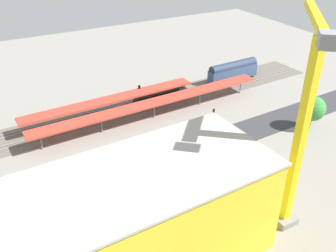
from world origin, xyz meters
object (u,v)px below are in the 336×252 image
object	(u,v)px
street_tree_1	(108,173)
parked_car_3	(153,152)
parked_car_4	(130,159)
platform_canopy_far	(111,99)
tower_crane	(303,116)
street_tree_0	(313,109)
traffic_light	(213,117)
parked_car_0	(219,130)
construction_building	(133,224)
platform_canopy_near	(154,103)
locomotive	(162,91)
parked_car_6	(75,174)
parked_car_1	(198,137)
parked_car_2	(176,143)
parked_car_5	(98,167)
box_truck_0	(69,212)
passenger_coach	(233,71)
street_tree_3	(198,146)

from	to	relation	value
street_tree_1	parked_car_3	bearing A→B (deg)	-149.06
parked_car_4	platform_canopy_far	bearing A→B (deg)	-102.21
tower_crane	street_tree_1	world-z (taller)	tower_crane
parked_car_3	street_tree_0	distance (m)	40.01
tower_crane	street_tree_0	size ratio (longest dim) A/B	4.06
tower_crane	traffic_light	distance (m)	33.76
parked_car_0	parked_car_4	world-z (taller)	parked_car_4
street_tree_1	construction_building	bearing A→B (deg)	81.80
platform_canopy_near	construction_building	xyz separation A→B (m)	(23.71, 40.11, 3.65)
locomotive	parked_car_6	size ratio (longest dim) A/B	3.59
locomotive	parked_car_4	world-z (taller)	locomotive
locomotive	parked_car_6	world-z (taller)	locomotive
parked_car_3	street_tree_1	bearing A→B (deg)	30.94
platform_canopy_far	parked_car_1	distance (m)	25.71
locomotive	street_tree_1	size ratio (longest dim) A/B	2.15
locomotive	parked_car_2	bearing A→B (deg)	69.32
platform_canopy_near	parked_car_5	size ratio (longest dim) A/B	13.58
box_truck_0	parked_car_1	bearing A→B (deg)	-161.82
passenger_coach	parked_car_1	world-z (taller)	passenger_coach
parked_car_1	street_tree_1	bearing A→B (deg)	18.32
parked_car_3	construction_building	bearing A→B (deg)	57.72
box_truck_0	street_tree_3	world-z (taller)	street_tree_3
parked_car_6	box_truck_0	xyz separation A→B (m)	(4.34, 11.11, 0.76)
parked_car_4	parked_car_5	world-z (taller)	same
parked_car_0	box_truck_0	size ratio (longest dim) A/B	0.55
parked_car_2	parked_car_4	bearing A→B (deg)	3.97
platform_canopy_far	street_tree_0	world-z (taller)	street_tree_0
street_tree_3	parked_car_4	bearing A→B (deg)	-37.27
parked_car_4	parked_car_6	xyz separation A→B (m)	(11.82, -0.56, -0.00)
parked_car_6	platform_canopy_far	bearing A→B (deg)	-127.14
traffic_light	parked_car_4	bearing A→B (deg)	3.82
parked_car_1	traffic_light	world-z (taller)	traffic_light
parked_car_0	street_tree_0	world-z (taller)	street_tree_0
construction_building	tower_crane	distance (m)	29.79
parked_car_6	traffic_light	xyz separation A→B (m)	(-34.12, -0.93, 3.56)
parked_car_1	box_truck_0	world-z (taller)	box_truck_0
parked_car_4	parked_car_5	size ratio (longest dim) A/B	1.03
passenger_coach	parked_car_3	world-z (taller)	passenger_coach
passenger_coach	parked_car_1	size ratio (longest dim) A/B	4.16
platform_canopy_far	tower_crane	size ratio (longest dim) A/B	1.38
construction_building	platform_canopy_far	bearing A→B (deg)	-109.95
platform_canopy_far	street_tree_1	size ratio (longest dim) A/B	5.92
parked_car_3	street_tree_3	bearing A→B (deg)	122.88
platform_canopy_near	parked_car_6	bearing A→B (deg)	30.11
passenger_coach	parked_car_5	world-z (taller)	passenger_coach
locomotive	construction_building	bearing A→B (deg)	58.08
platform_canopy_near	parked_car_3	world-z (taller)	platform_canopy_near
parked_car_1	street_tree_3	bearing A→B (deg)	56.43
tower_crane	platform_canopy_far	bearing A→B (deg)	-76.53
parked_car_1	platform_canopy_near	bearing A→B (deg)	-75.28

